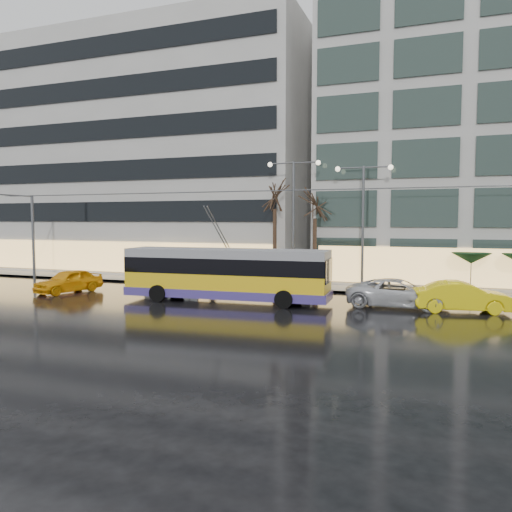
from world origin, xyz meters
The scene contains 18 objects.
ground centered at (0.00, 0.00, 0.00)m, with size 140.00×140.00×0.00m, color black.
sidewalk centered at (2.00, 14.00, 0.07)m, with size 80.00×10.00×0.15m, color gray.
kerb centered at (2.00, 9.05, 0.07)m, with size 80.00×0.10×0.15m, color slate.
building_left centered at (-16.00, 19.00, 11.15)m, with size 34.00×14.00×22.00m, color #A2A19B.
trolleybus centered at (-0.04, 3.20, 1.57)m, with size 12.60×5.06×5.79m.
catenary centered at (1.00, 7.94, 4.25)m, with size 42.24×5.12×7.00m.
bus_shelter centered at (-8.38, 10.69, 1.96)m, with size 4.20×1.60×2.51m.
street_lamp_near centered at (2.00, 10.80, 5.99)m, with size 3.96×0.36×9.03m.
street_lamp_far centered at (7.00, 10.80, 5.71)m, with size 3.96×0.36×8.53m.
tree_a centered at (0.50, 11.00, 7.09)m, with size 3.20×3.20×8.40m.
tree_b centered at (3.50, 11.20, 6.40)m, with size 3.20×3.20×7.70m.
parasol_a centered at (14.00, 11.00, 2.45)m, with size 2.50×2.50×2.65m.
taxi_a centered at (-11.62, 2.94, 0.79)m, with size 1.88×4.66×1.59m, color #FFAD0D.
taxi_b centered at (13.25, 4.48, 0.82)m, with size 1.74×5.00×1.65m, color yellow.
sedan_silver centered at (9.93, 4.77, 0.81)m, with size 2.67×5.80×1.61m, color silver.
pedestrian_a centered at (-4.39, 10.52, 1.58)m, with size 1.11×1.12×2.19m.
pedestrian_b centered at (-6.88, 9.42, 0.94)m, with size 0.97×0.92×1.57m.
pedestrian_c centered at (-7.91, 9.40, 1.26)m, with size 1.16×0.99×2.11m.
Camera 1 is at (12.01, -24.27, 4.96)m, focal length 35.00 mm.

